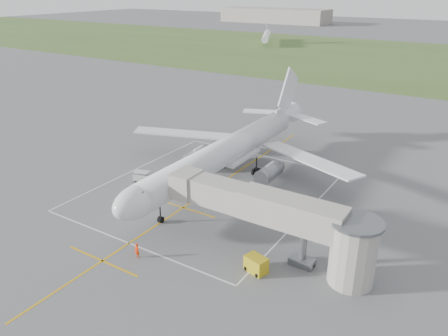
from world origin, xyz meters
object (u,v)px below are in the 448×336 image
Objects in this scene: baggage_cart at (142,176)px; ramp_worker_nose at (137,251)px; ramp_worker_wing at (213,168)px; airliner at (227,151)px; jet_bridge at (284,219)px; gpu_unit at (256,264)px.

baggage_cart is 1.49× the size of ramp_worker_nose.
airliner is at bearing -170.08° from ramp_worker_wing.
jet_bridge is at bearing 38.13° from ramp_worker_nose.
ramp_worker_wing is at bearing 110.37° from ramp_worker_nose.
airliner is 2.00× the size of jet_bridge.
ramp_worker_wing reaches higher than baggage_cart.
jet_bridge reaches higher than ramp_worker_wing.
gpu_unit is (14.48, -17.69, -3.57)m from airliner.
jet_bridge reaches higher than gpu_unit.
airliner reaches higher than jet_bridge.
airliner is 22.73m from ramp_worker_nose.
gpu_unit is 12.65m from ramp_worker_nose.
jet_bridge is 13.80× the size of ramp_worker_nose.
gpu_unit is at bearing -39.48° from baggage_cart.
gpu_unit reaches higher than baggage_cart.
gpu_unit is 1.00× the size of baggage_cart.
ramp_worker_nose is (-13.02, -8.04, -3.90)m from jet_bridge.
jet_bridge is at bearing -31.60° from baggage_cart.
ramp_worker_nose is at bearing -83.10° from airliner.
baggage_cart is (-25.80, 6.76, -3.95)m from jet_bridge.
airliner is 27.57× the size of ramp_worker_nose.
airliner is 18.39× the size of gpu_unit.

